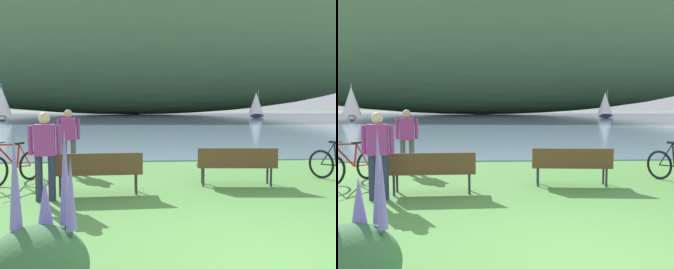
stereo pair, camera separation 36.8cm
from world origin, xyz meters
The scene contains 11 objects.
ground_plane centered at (0.00, 0.00, 0.00)m, with size 200.00×200.00×0.00m, color #518E42.
bay_water centered at (0.00, 48.14, 0.02)m, with size 180.00×80.00×0.04m, color #7A99B2.
distant_hillside centered at (-2.18, 63.30, 11.98)m, with size 101.09×28.00×23.88m, color #4C7047.
park_bench_near_camera centered at (0.64, 4.31, 0.52)m, with size 1.84×0.64×0.88m.
park_bench_further_along centered at (-2.42, 3.68, 0.52)m, with size 1.81×0.54×0.88m.
bicycle_leaning_near_bench centered at (-4.50, 4.94, 0.40)m, with size 0.93×1.57×1.01m.
person_at_shoreline centered at (-3.47, 6.43, 0.98)m, with size 0.60×0.27×1.71m.
person_on_the_grass centered at (-3.39, 3.23, 0.98)m, with size 0.61×0.26×1.71m.
echium_bush_mid_cluster centered at (-2.57, -0.79, 0.42)m, with size 0.96×0.96×1.65m.
sailboat_toward_hillside centered at (-15.83, 38.72, 1.93)m, with size 2.52×3.54×4.01m.
sailboat_far_off centered at (13.96, 45.12, 1.73)m, with size 2.94×2.80×3.60m.
Camera 2 is at (-1.30, -4.38, 1.87)m, focal length 41.80 mm.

